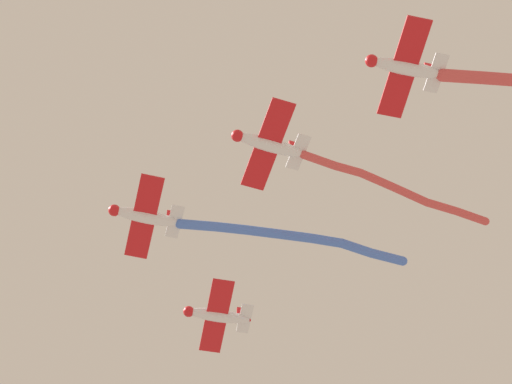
% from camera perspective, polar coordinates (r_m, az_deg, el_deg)
% --- Properties ---
extents(airplane_lead, '(6.27, 7.12, 1.94)m').
position_cam_1_polar(airplane_lead, '(76.49, -6.43, -1.40)').
color(airplane_lead, white).
extents(smoke_trail_lead, '(14.99, 12.42, 2.34)m').
position_cam_1_polar(smoke_trail_lead, '(78.29, 2.26, -2.70)').
color(smoke_trail_lead, '#4C75DB').
extents(airplane_left_wing, '(6.48, 6.86, 1.94)m').
position_cam_1_polar(airplane_left_wing, '(72.64, 0.71, 2.77)').
color(airplane_left_wing, white).
extents(smoke_trail_left_wing, '(11.04, 12.05, 1.05)m').
position_cam_1_polar(smoke_trail_left_wing, '(75.33, 8.12, 0.19)').
color(smoke_trail_left_wing, '#DB4C4C').
extents(airplane_right_wing, '(6.15, 7.30, 1.94)m').
position_cam_1_polar(airplane_right_wing, '(82.36, -2.26, -7.12)').
color(airplane_right_wing, white).
extents(airplane_slot, '(6.21, 7.21, 1.94)m').
position_cam_1_polar(airplane_slot, '(70.20, 8.56, 7.13)').
color(airplane_slot, white).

